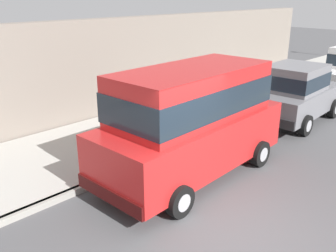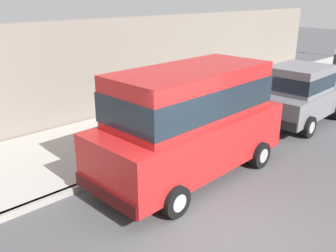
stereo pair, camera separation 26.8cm
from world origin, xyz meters
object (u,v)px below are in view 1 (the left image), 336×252
(fire_hydrant, at_px, (217,112))
(car_grey_hatchback, at_px, (295,92))
(car_red_van, at_px, (192,118))
(dog_white, at_px, (142,123))

(fire_hydrant, bearing_deg, car_grey_hatchback, 57.63)
(fire_hydrant, bearing_deg, car_red_van, -62.55)
(car_red_van, relative_size, dog_white, 6.69)
(car_grey_hatchback, distance_m, dog_white, 5.17)
(car_grey_hatchback, xyz_separation_m, dog_white, (-2.43, -4.53, -0.55))
(car_grey_hatchback, bearing_deg, dog_white, -118.19)
(dog_white, distance_m, fire_hydrant, 2.50)
(car_red_van, xyz_separation_m, fire_hydrant, (-1.57, 3.01, -0.92))
(dog_white, bearing_deg, car_red_van, -15.86)
(car_red_van, xyz_separation_m, dog_white, (-2.57, 0.73, -0.97))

